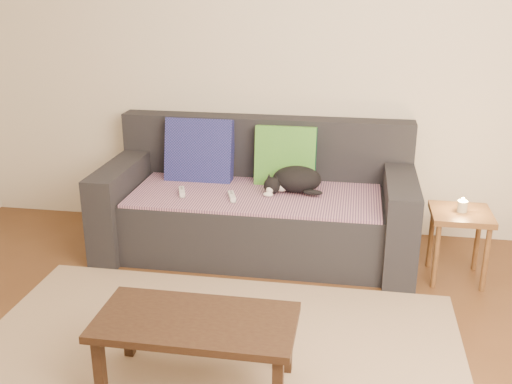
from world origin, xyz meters
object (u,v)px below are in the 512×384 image
coffee_table (196,327)px  wii_remote_b (232,196)px  side_table (460,224)px  sofa (258,207)px  cat (295,180)px  wii_remote_a (182,192)px

coffee_table → wii_remote_b: bearing=94.9°
side_table → sofa: bearing=169.4°
side_table → wii_remote_b: bearing=179.0°
sofa → wii_remote_b: (-0.14, -0.22, 0.15)m
sofa → coffee_table: 1.57m
wii_remote_b → side_table: size_ratio=0.33×
cat → wii_remote_a: size_ratio=2.70×
sofa → coffee_table: bearing=-90.8°
cat → coffee_table: (-0.28, -1.55, -0.21)m
sofa → side_table: sofa is taller
wii_remote_b → sofa: bearing=-50.9°
sofa → wii_remote_a: size_ratio=14.00×
wii_remote_b → side_table: 1.45m
cat → coffee_table: 1.59m
wii_remote_a → side_table: 1.80m
coffee_table → side_table: bearing=44.8°
cat → wii_remote_b: 0.45m
cat → coffee_table: bearing=-92.5°
side_table → coffee_table: (-1.33, -1.32, -0.06)m
side_table → cat: bearing=167.6°
wii_remote_a → coffee_table: wii_remote_a is taller
wii_remote_a → wii_remote_b: same height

